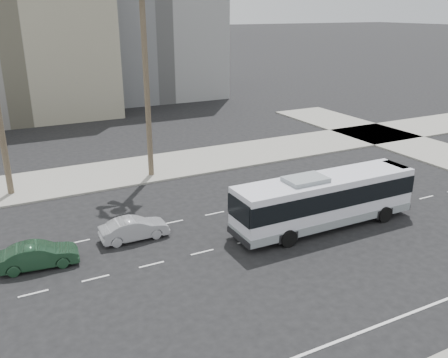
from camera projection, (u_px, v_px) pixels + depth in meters
ground at (290, 231)px, 29.39m from camera, size 700.00×700.00×0.00m
sidewalk_north at (190, 162)px, 42.32m from camera, size 120.00×7.00×0.15m
midrise_beige_west at (5, 42)px, 58.78m from camera, size 24.00×18.00×18.00m
midrise_gray_center at (141, 8)px, 71.89m from camera, size 20.00×20.00×26.00m
city_bus at (325, 199)px, 29.47m from camera, size 12.22×2.99×3.51m
car_a at (134, 229)px, 28.16m from camera, size 1.47×4.06×1.33m
car_b at (38, 255)px, 25.10m from camera, size 1.84×4.23×1.35m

